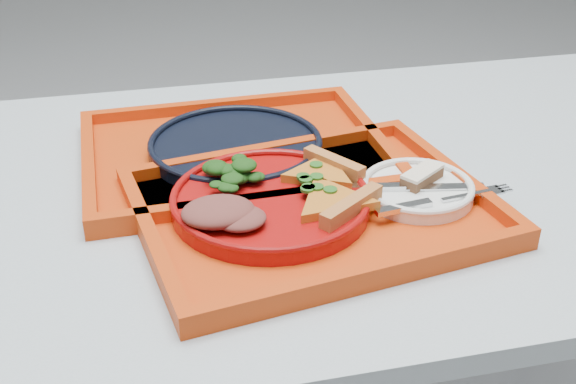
% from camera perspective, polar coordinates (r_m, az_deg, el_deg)
% --- Properties ---
extents(table, '(1.60, 0.80, 0.75)m').
position_cam_1_polar(table, '(1.08, -1.18, -2.56)').
color(table, '#9DA9B1').
rests_on(table, ground).
extents(tray_main, '(0.50, 0.42, 0.01)m').
position_cam_1_polar(tray_main, '(0.95, 1.99, -1.61)').
color(tray_main, '#BC3409').
rests_on(tray_main, table).
extents(tray_far, '(0.46, 0.36, 0.01)m').
position_cam_1_polar(tray_far, '(1.10, -4.14, 2.86)').
color(tray_far, '#BC3409').
rests_on(tray_far, table).
extents(dinner_plate, '(0.26, 0.26, 0.02)m').
position_cam_1_polar(dinner_plate, '(0.94, -1.38, -0.91)').
color(dinner_plate, '#930A09').
rests_on(dinner_plate, tray_main).
extents(side_plate, '(0.15, 0.15, 0.01)m').
position_cam_1_polar(side_plate, '(0.99, 10.16, 0.04)').
color(side_plate, white).
rests_on(side_plate, tray_main).
extents(navy_plate, '(0.26, 0.26, 0.02)m').
position_cam_1_polar(navy_plate, '(1.09, -4.16, 3.52)').
color(navy_plate, black).
rests_on(navy_plate, tray_far).
extents(pizza_slice_a, '(0.16, 0.16, 0.02)m').
position_cam_1_polar(pizza_slice_a, '(0.92, 3.51, -0.47)').
color(pizza_slice_a, gold).
rests_on(pizza_slice_a, dinner_plate).
extents(pizza_slice_b, '(0.15, 0.14, 0.02)m').
position_cam_1_polar(pizza_slice_b, '(0.98, 2.58, 1.71)').
color(pizza_slice_b, gold).
rests_on(pizza_slice_b, dinner_plate).
extents(salad_heap, '(0.08, 0.07, 0.04)m').
position_cam_1_polar(salad_heap, '(0.96, -4.30, 1.70)').
color(salad_heap, black).
rests_on(salad_heap, dinner_plate).
extents(meat_portion, '(0.09, 0.07, 0.03)m').
position_cam_1_polar(meat_portion, '(0.88, -5.54, -1.56)').
color(meat_portion, brown).
rests_on(meat_portion, dinner_plate).
extents(dessert_bar, '(0.07, 0.06, 0.02)m').
position_cam_1_polar(dessert_bar, '(0.99, 10.55, 1.26)').
color(dessert_bar, '#452817').
rests_on(dessert_bar, side_plate).
extents(knife, '(0.18, 0.05, 0.01)m').
position_cam_1_polar(knife, '(0.98, 10.10, 0.44)').
color(knife, silver).
rests_on(knife, side_plate).
extents(fork, '(0.19, 0.04, 0.01)m').
position_cam_1_polar(fork, '(0.95, 11.95, -0.63)').
color(fork, silver).
rests_on(fork, side_plate).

